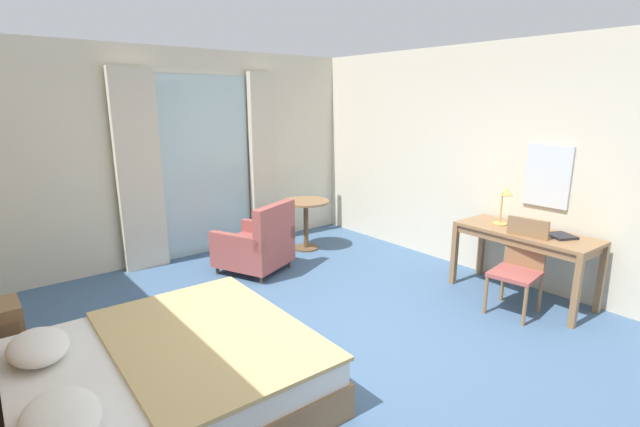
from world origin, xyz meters
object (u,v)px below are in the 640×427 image
(writing_desk, at_px, (525,239))
(desk_lamp, at_px, (505,200))
(bed, at_px, (156,378))
(closed_book, at_px, (561,236))
(round_cafe_table, at_px, (306,213))
(armchair_by_window, at_px, (257,245))
(desk_chair, at_px, (520,263))

(writing_desk, xyz_separation_m, desk_lamp, (-0.02, 0.26, 0.39))
(bed, distance_m, closed_book, 3.98)
(desk_lamp, height_order, closed_book, desk_lamp)
(closed_book, distance_m, round_cafe_table, 3.28)
(armchair_by_window, xyz_separation_m, round_cafe_table, (1.03, 0.34, 0.19))
(writing_desk, bearing_deg, desk_lamp, 93.51)
(writing_desk, relative_size, armchair_by_window, 1.43)
(bed, height_order, writing_desk, bed)
(bed, bearing_deg, closed_book, -13.99)
(bed, xyz_separation_m, closed_book, (3.83, -0.95, 0.52))
(writing_desk, xyz_separation_m, closed_book, (0.05, -0.34, 0.10))
(desk_lamp, distance_m, closed_book, 0.67)
(closed_book, bearing_deg, armchair_by_window, 149.33)
(writing_desk, bearing_deg, desk_chair, -158.28)
(desk_chair, xyz_separation_m, armchair_by_window, (-1.50, 2.61, -0.17))
(desk_chair, xyz_separation_m, closed_book, (0.38, -0.20, 0.26))
(armchair_by_window, bearing_deg, writing_desk, -53.51)
(closed_book, xyz_separation_m, round_cafe_table, (-0.85, 3.16, -0.24))
(desk_lamp, height_order, round_cafe_table, desk_lamp)
(desk_chair, height_order, round_cafe_table, desk_chair)
(desk_chair, bearing_deg, writing_desk, 21.72)
(closed_book, height_order, armchair_by_window, armchair_by_window)
(writing_desk, bearing_deg, round_cafe_table, 105.93)
(bed, height_order, desk_chair, bed)
(armchair_by_window, bearing_deg, round_cafe_table, 18.47)
(writing_desk, xyz_separation_m, desk_chair, (-0.33, -0.13, -0.15))
(round_cafe_table, bearing_deg, armchair_by_window, -161.53)
(bed, bearing_deg, round_cafe_table, 36.52)
(desk_lamp, bearing_deg, armchair_by_window, 129.36)
(bed, xyz_separation_m, desk_chair, (3.45, -0.75, 0.26))
(desk_chair, bearing_deg, desk_lamp, 51.29)
(bed, xyz_separation_m, writing_desk, (3.78, -0.62, 0.41))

